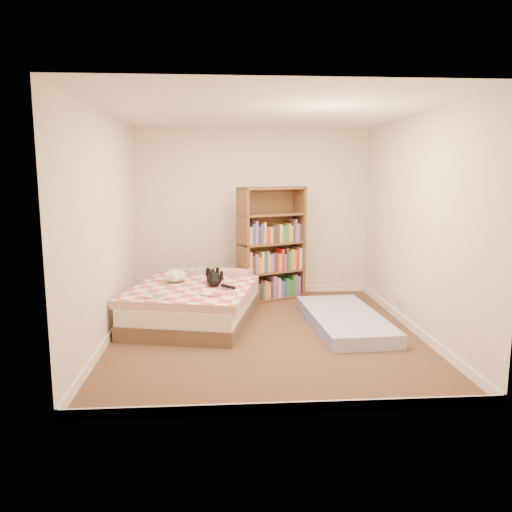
{
  "coord_description": "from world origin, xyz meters",
  "views": [
    {
      "loc": [
        -0.5,
        -5.56,
        1.84
      ],
      "look_at": [
        -0.08,
        0.3,
        0.86
      ],
      "focal_mm": 35.0,
      "sensor_mm": 36.0,
      "label": 1
    }
  ],
  "objects": [
    {
      "name": "room",
      "position": [
        0.0,
        0.0,
        1.2
      ],
      "size": [
        3.51,
        4.01,
        2.51
      ],
      "color": "#4D3821",
      "rests_on": "ground"
    },
    {
      "name": "bookshelf",
      "position": [
        0.24,
        1.62,
        0.59
      ],
      "size": [
        1.12,
        0.73,
        1.64
      ],
      "rotation": [
        0.0,
        0.0,
        0.43
      ],
      "color": "#512C1B",
      "rests_on": "room"
    },
    {
      "name": "white_dog",
      "position": [
        -1.08,
        0.74,
        0.54
      ],
      "size": [
        0.43,
        0.43,
        0.16
      ],
      "rotation": [
        0.0,
        0.0,
        -0.65
      ],
      "color": "white",
      "rests_on": "bed"
    },
    {
      "name": "bed",
      "position": [
        -0.83,
        0.6,
        0.23
      ],
      "size": [
        1.75,
        2.18,
        0.52
      ],
      "rotation": [
        0.0,
        0.0,
        -0.23
      ],
      "color": "brown",
      "rests_on": "room"
    },
    {
      "name": "black_cat",
      "position": [
        -0.58,
        0.58,
        0.54
      ],
      "size": [
        0.29,
        0.74,
        0.17
      ],
      "rotation": [
        0.0,
        0.0,
        0.19
      ],
      "color": "black",
      "rests_on": "bed"
    },
    {
      "name": "floor_mattress",
      "position": [
        0.99,
        0.18,
        0.08
      ],
      "size": [
        0.9,
        1.84,
        0.16
      ],
      "primitive_type": "cube",
      "rotation": [
        0.0,
        0.0,
        0.05
      ],
      "color": "#7484C2",
      "rests_on": "room"
    }
  ]
}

